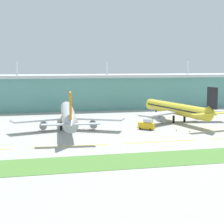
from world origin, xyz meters
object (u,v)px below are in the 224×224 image
at_px(airliner_near_middle, 68,115).
at_px(safety_cone_left_wingtip, 176,130).
at_px(safety_cone_nose_front, 190,131).
at_px(fuel_truck, 147,125).
at_px(airliner_far_middle, 178,109).

xyz_separation_m(airliner_near_middle, safety_cone_left_wingtip, (45.06, -13.87, -6.11)).
xyz_separation_m(airliner_near_middle, safety_cone_nose_front, (49.88, -16.85, -6.11)).
bearing_deg(safety_cone_nose_front, fuel_truck, 149.67).
xyz_separation_m(fuel_truck, safety_cone_nose_front, (16.10, -9.42, -1.91)).
distance_m(fuel_truck, safety_cone_nose_front, 18.75).
height_order(airliner_near_middle, safety_cone_left_wingtip, airliner_near_middle).
xyz_separation_m(airliner_near_middle, airliner_far_middle, (55.65, 10.03, -0.01)).
bearing_deg(fuel_truck, airliner_far_middle, 38.60).
xyz_separation_m(airliner_far_middle, fuel_truck, (-21.87, -17.46, -4.18)).
xyz_separation_m(airliner_near_middle, fuel_truck, (33.78, -7.43, -4.20)).
distance_m(airliner_near_middle, safety_cone_left_wingtip, 47.54).
bearing_deg(airliner_far_middle, safety_cone_left_wingtip, -113.89).
bearing_deg(airliner_near_middle, safety_cone_left_wingtip, -17.11).
bearing_deg(safety_cone_nose_front, safety_cone_left_wingtip, 148.26).
bearing_deg(airliner_far_middle, airliner_near_middle, -169.78).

